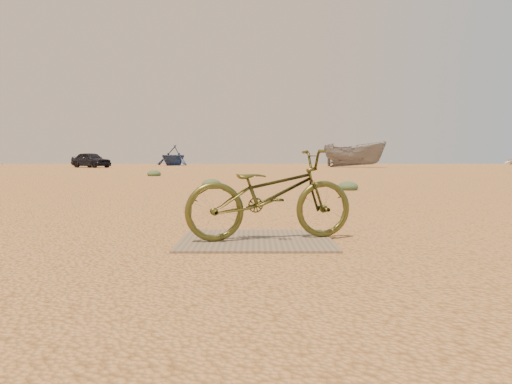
{
  "coord_description": "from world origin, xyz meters",
  "views": [
    {
      "loc": [
        -0.5,
        -5.22,
        0.86
      ],
      "look_at": [
        -0.49,
        -0.17,
        0.5
      ],
      "focal_mm": 35.0,
      "sensor_mm": 36.0,
      "label": 1
    }
  ],
  "objects_px": {
    "boat_far_left": "(173,155)",
    "bicycle": "(270,194)",
    "car": "(91,160)",
    "boat_mid_right": "(354,155)",
    "plywood_board": "(256,240)"
  },
  "relations": [
    {
      "from": "car",
      "to": "plywood_board",
      "type": "bearing_deg",
      "value": -125.29
    },
    {
      "from": "bicycle",
      "to": "car",
      "type": "relative_size",
      "value": 0.47
    },
    {
      "from": "plywood_board",
      "to": "car",
      "type": "height_order",
      "value": "car"
    },
    {
      "from": "plywood_board",
      "to": "boat_mid_right",
      "type": "relative_size",
      "value": 0.28
    },
    {
      "from": "plywood_board",
      "to": "boat_mid_right",
      "type": "distance_m",
      "value": 38.47
    },
    {
      "from": "car",
      "to": "boat_mid_right",
      "type": "distance_m",
      "value": 22.04
    },
    {
      "from": "car",
      "to": "boat_far_left",
      "type": "bearing_deg",
      "value": 7.59
    },
    {
      "from": "car",
      "to": "boat_mid_right",
      "type": "height_order",
      "value": "boat_mid_right"
    },
    {
      "from": "plywood_board",
      "to": "car",
      "type": "bearing_deg",
      "value": 110.53
    },
    {
      "from": "bicycle",
      "to": "boat_mid_right",
      "type": "height_order",
      "value": "boat_mid_right"
    },
    {
      "from": "boat_far_left",
      "to": "bicycle",
      "type": "bearing_deg",
      "value": -54.97
    },
    {
      "from": "plywood_board",
      "to": "bicycle",
      "type": "xyz_separation_m",
      "value": [
        0.14,
        0.01,
        0.47
      ]
    },
    {
      "from": "plywood_board",
      "to": "boat_far_left",
      "type": "distance_m",
      "value": 47.17
    },
    {
      "from": "boat_far_left",
      "to": "boat_mid_right",
      "type": "relative_size",
      "value": 0.72
    },
    {
      "from": "bicycle",
      "to": "car",
      "type": "xyz_separation_m",
      "value": [
        -13.68,
        36.13,
        0.16
      ]
    }
  ]
}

